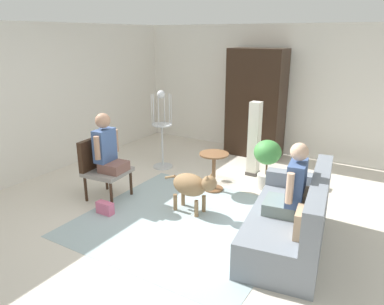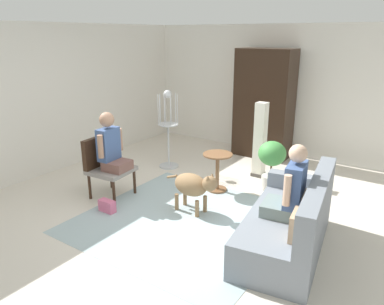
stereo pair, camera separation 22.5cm
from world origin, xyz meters
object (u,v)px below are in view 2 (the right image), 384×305
Objects in this scene: person_on_armchair at (111,146)px; dog at (193,185)px; armchair at (105,162)px; potted_plant at (272,160)px; bird_cage_stand at (168,132)px; armoire_cabinet at (264,104)px; person_on_couch at (290,188)px; round_end_table at (217,168)px; column_lamp at (260,141)px; couch at (291,224)px; handbag at (107,206)px.

person_on_armchair reaches higher than dog.
armchair is 2.58m from potted_plant.
person_on_armchair is at bearing -85.78° from bird_cage_stand.
person_on_couch is at bearing -61.19° from armoire_cabinet.
bird_cage_stand reaches higher than dog.
person_on_armchair is at bearing -137.68° from round_end_table.
column_lamp reaches higher than dog.
round_end_table is at bearing -85.55° from armoire_cabinet.
bird_cage_stand reaches higher than person_on_armchair.
dog is at bearing 175.22° from couch.
column_lamp is (-0.41, 0.44, 0.14)m from potted_plant.
round_end_table is 0.29× the size of armoire_cabinet.
potted_plant is at bearing 37.03° from round_end_table.
column_lamp reaches higher than person_on_couch.
round_end_table reaches higher than handbag.
handbag is at bearing -145.61° from dog.
bird_cage_stand is 0.68× the size of armoire_cabinet.
armoire_cabinet is at bearing 54.71° from bird_cage_stand.
potted_plant is at bearing 2.37° from bird_cage_stand.
person_on_armchair is 2.52m from column_lamp.
armchair is 1.48× the size of round_end_table.
dog is 0.59× the size of bird_cage_stand.
armchair reaches higher than dog.
couch is 2.31m from column_lamp.
person_on_armchair reaches higher than column_lamp.
couch is 2.89m from armchair.
person_on_armchair is at bearing -177.66° from person_on_couch.
person_on_couch is 3.14m from bird_cage_stand.
column_lamp reaches higher than armchair.
person_on_armchair is 1.67m from round_end_table.
armoire_cabinet is at bearing 95.26° from dog.
person_on_couch is 0.40× the size of armoire_cabinet.
person_on_armchair is (-2.74, -0.14, 0.50)m from couch.
bird_cage_stand is (-0.11, 1.52, -0.14)m from person_on_armchair.
couch is at bearing -25.83° from bird_cage_stand.
armchair is (-2.88, -0.15, 0.22)m from couch.
person_on_couch reaches higher than round_end_table.
armoire_cabinet reaches higher than person_on_couch.
couch is 3.53m from armoire_cabinet.
dog is at bearing 34.39° from handbag.
person_on_couch is 1.83m from round_end_table.
person_on_couch is at bearing -61.12° from potted_plant.
armchair is at bearing -91.03° from bird_cage_stand.
round_end_table is at bearing 39.52° from armchair.
armoire_cabinet is 3.76m from handbag.
person_on_armchair reaches higher than armchair.
column_lamp is at bearing 51.96° from armchair.
armoire_cabinet is (-0.44, 1.09, 0.42)m from column_lamp.
couch is 2.07× the size of armchair.
round_end_table is 0.86m from potted_plant.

